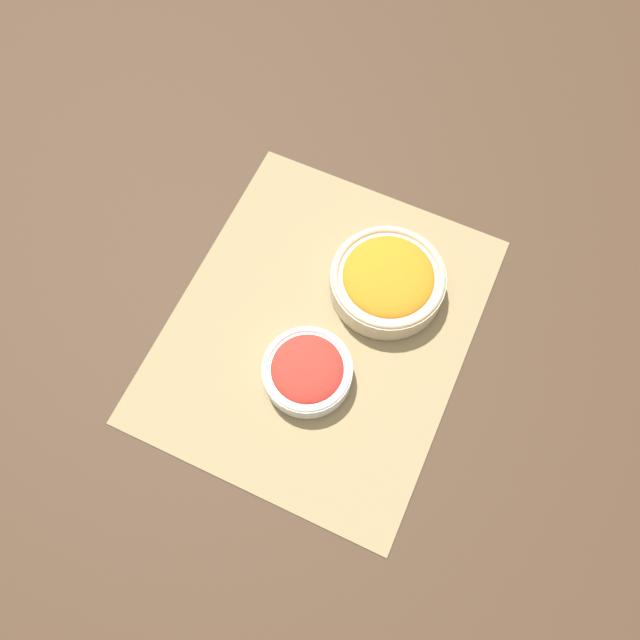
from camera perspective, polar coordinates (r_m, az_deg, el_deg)
The scene contains 4 objects.
ground_plane at distance 0.99m, azimuth 0.00°, elevation -0.76°, with size 3.00×3.00×0.00m, color #422D1E.
placemat at distance 0.99m, azimuth 0.00°, elevation -0.71°, with size 0.54×0.45×0.00m.
carrot_bowl at distance 0.99m, azimuth 6.21°, elevation 3.65°, with size 0.18×0.18×0.06m.
tomato_bowl at distance 0.93m, azimuth -1.16°, elevation -4.67°, with size 0.14×0.14×0.05m.
Camera 1 is at (-0.33, -0.15, 0.92)m, focal length 35.00 mm.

